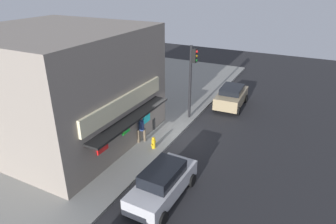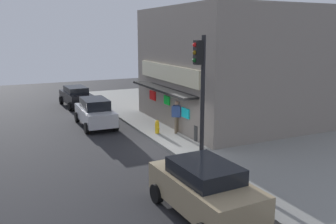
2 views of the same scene
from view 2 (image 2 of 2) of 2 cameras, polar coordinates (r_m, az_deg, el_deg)
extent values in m
plane|color=#232326|center=(17.93, -0.83, -5.71)|extent=(53.88, 53.88, 0.00)
cube|color=gray|center=(20.97, 14.07, -3.18)|extent=(35.92, 11.85, 0.15)
cube|color=gray|center=(23.31, 10.99, 7.22)|extent=(9.67, 9.68, 6.83)
cube|color=beige|center=(20.81, -0.09, 6.11)|extent=(7.35, 0.16, 0.93)
cube|color=black|center=(20.78, -0.96, 3.61)|extent=(6.96, 0.90, 0.12)
cube|color=red|center=(23.06, -2.42, 2.60)|extent=(0.83, 0.08, 0.57)
cube|color=#19E53F|center=(21.16, -0.18, 1.85)|extent=(0.68, 0.08, 0.51)
cube|color=#19D8E5|center=(19.22, 2.73, -0.16)|extent=(0.77, 0.08, 0.52)
cylinder|color=black|center=(14.99, 5.40, 1.69)|extent=(0.18, 0.18, 5.30)
cube|color=black|center=(14.63, 4.70, 9.23)|extent=(0.32, 0.28, 0.95)
sphere|color=red|center=(14.54, 4.20, 10.41)|extent=(0.18, 0.18, 0.18)
sphere|color=brown|center=(14.56, 4.19, 9.23)|extent=(0.18, 0.18, 0.18)
sphere|color=#0F4C19|center=(14.58, 4.17, 8.05)|extent=(0.18, 0.18, 0.18)
cylinder|color=gold|center=(19.96, -1.71, -2.52)|extent=(0.24, 0.24, 0.58)
sphere|color=gold|center=(19.87, -1.71, -1.54)|extent=(0.20, 0.20, 0.20)
cylinder|color=gold|center=(20.11, -1.91, -2.32)|extent=(0.12, 0.10, 0.10)
cylinder|color=gold|center=(19.79, -1.50, -2.56)|extent=(0.12, 0.10, 0.10)
cylinder|color=#2D2D2D|center=(18.69, 4.90, -3.27)|extent=(0.55, 0.55, 0.78)
cylinder|color=brown|center=(19.88, 1.25, -2.13)|extent=(0.22, 0.22, 0.88)
cylinder|color=brown|center=(20.27, 1.48, -1.84)|extent=(0.22, 0.22, 0.88)
cube|color=#334C8C|center=(19.90, 1.38, 0.11)|extent=(0.46, 0.50, 0.63)
sphere|color=tan|center=(19.81, 1.38, 1.40)|extent=(0.22, 0.22, 0.22)
cylinder|color=#334C8C|center=(19.86, 2.07, -0.01)|extent=(0.14, 0.14, 0.57)
cylinder|color=#334C8C|center=(19.95, 0.68, 0.06)|extent=(0.14, 0.14, 0.57)
cylinder|color=brown|center=(22.90, 0.09, -0.77)|extent=(0.45, 0.45, 0.42)
sphere|color=#1E6628|center=(22.80, 0.09, 0.41)|extent=(0.63, 0.63, 0.63)
cylinder|color=brown|center=(21.30, 3.24, -1.82)|extent=(0.40, 0.40, 0.40)
sphere|color=#195623|center=(21.20, 3.25, -0.68)|extent=(0.55, 0.55, 0.55)
cube|color=#9E8966|center=(11.54, 5.70, -12.22)|extent=(4.15, 2.04, 0.90)
cube|color=black|center=(11.27, 5.77, -9.05)|extent=(2.26, 1.67, 0.47)
cylinder|color=black|center=(11.26, 13.96, -15.76)|extent=(0.65, 0.25, 0.64)
cylinder|color=black|center=(13.28, 5.65, -10.93)|extent=(0.65, 0.25, 0.64)
cylinder|color=black|center=(12.42, -1.78, -12.58)|extent=(0.65, 0.25, 0.64)
cube|color=#B7B7BC|center=(22.36, -11.28, -0.40)|extent=(4.28, 1.77, 0.79)
cube|color=black|center=(22.22, -11.35, 1.31)|extent=(2.32, 1.46, 0.58)
cylinder|color=black|center=(21.24, -8.14, -2.05)|extent=(0.65, 0.24, 0.64)
cylinder|color=black|center=(20.87, -12.54, -2.48)|extent=(0.65, 0.24, 0.64)
cylinder|color=black|center=(24.03, -10.10, -0.43)|extent=(0.65, 0.24, 0.64)
cylinder|color=black|center=(23.71, -14.00, -0.79)|extent=(0.65, 0.24, 0.64)
cube|color=black|center=(28.70, -14.12, 2.23)|extent=(4.23, 1.86, 0.76)
cube|color=black|center=(28.61, -14.18, 3.42)|extent=(2.31, 1.50, 0.44)
cylinder|color=black|center=(27.60, -11.66, 1.15)|extent=(0.65, 0.25, 0.64)
cylinder|color=black|center=(27.19, -15.01, 0.82)|extent=(0.65, 0.25, 0.64)
cylinder|color=black|center=(30.36, -13.24, 2.09)|extent=(0.65, 0.25, 0.64)
cylinder|color=black|center=(29.99, -16.31, 1.79)|extent=(0.65, 0.25, 0.64)
camera|label=1|loc=(31.32, -26.87, 18.45)|focal=31.75mm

